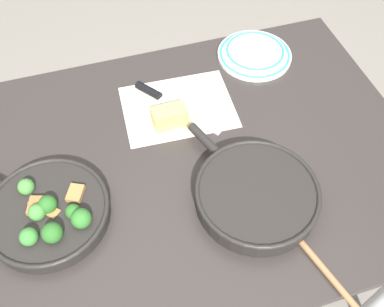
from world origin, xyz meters
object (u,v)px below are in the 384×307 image
(skillet_eggs, at_px, (256,194))
(wooden_spoon, at_px, (303,244))
(skillet_broccoli, at_px, (48,212))
(cheese_block, at_px, (170,117))
(grater_knife, at_px, (166,101))
(dinner_plate_stack, at_px, (255,53))

(skillet_eggs, relative_size, wooden_spoon, 1.13)
(skillet_broccoli, relative_size, skillet_eggs, 0.91)
(skillet_broccoli, xyz_separation_m, cheese_block, (0.35, 0.20, 0.00))
(skillet_eggs, height_order, grater_knife, skillet_eggs)
(cheese_block, bearing_deg, dinner_plate_stack, 30.03)
(skillet_eggs, bearing_deg, wooden_spoon, -177.86)
(skillet_broccoli, xyz_separation_m, skillet_eggs, (0.48, -0.10, 0.00))
(skillet_eggs, height_order, wooden_spoon, skillet_eggs)
(skillet_broccoli, distance_m, dinner_plate_stack, 0.78)
(skillet_eggs, xyz_separation_m, wooden_spoon, (0.06, -0.14, -0.02))
(grater_knife, relative_size, dinner_plate_stack, 1.09)
(skillet_eggs, bearing_deg, dinner_plate_stack, -41.74)
(wooden_spoon, distance_m, cheese_block, 0.48)
(skillet_broccoli, height_order, dinner_plate_stack, skillet_broccoli)
(wooden_spoon, xyz_separation_m, dinner_plate_stack, (0.14, 0.63, 0.00))
(wooden_spoon, distance_m, grater_knife, 0.55)
(skillet_eggs, relative_size, grater_knife, 1.58)
(grater_knife, height_order, dinner_plate_stack, dinner_plate_stack)
(skillet_eggs, height_order, dinner_plate_stack, skillet_eggs)
(skillet_eggs, distance_m, wooden_spoon, 0.16)
(skillet_broccoli, distance_m, skillet_eggs, 0.49)
(dinner_plate_stack, bearing_deg, wooden_spoon, -102.29)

